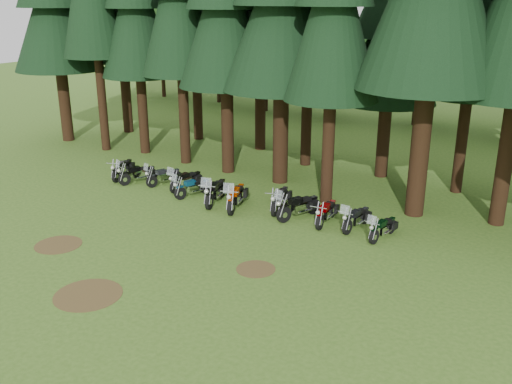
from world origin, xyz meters
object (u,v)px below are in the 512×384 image
motorcycle_9 (326,213)px  motorcycle_11 (383,229)px  motorcycle_0 (123,169)px  motorcycle_1 (138,174)px  motorcycle_6 (236,197)px  motorcycle_7 (280,200)px  motorcycle_2 (164,177)px  motorcycle_4 (193,188)px  motorcycle_3 (186,181)px  motorcycle_8 (299,207)px  motorcycle_5 (215,192)px  motorcycle_10 (356,219)px

motorcycle_9 → motorcycle_11: (2.59, -0.21, -0.04)m
motorcycle_0 → motorcycle_1: size_ratio=1.01×
motorcycle_1 → motorcycle_6: 6.35m
motorcycle_7 → motorcycle_11: size_ratio=1.14×
motorcycle_2 → motorcycle_4: bearing=4.4°
motorcycle_1 → motorcycle_3: size_ratio=0.97×
motorcycle_7 → motorcycle_11: (5.03, -0.48, -0.06)m
motorcycle_6 → motorcycle_8: motorcycle_6 is taller
motorcycle_5 → motorcycle_10: size_ratio=1.17×
motorcycle_2 → motorcycle_10: size_ratio=0.96×
motorcycle_0 → motorcycle_9: size_ratio=0.98×
motorcycle_2 → motorcycle_6: bearing=9.3°
motorcycle_4 → motorcycle_5: bearing=12.8°
motorcycle_7 → motorcycle_8: bearing=-34.4°
motorcycle_3 → motorcycle_11: (10.33, -0.32, -0.04)m
motorcycle_7 → motorcycle_10: 3.76m
motorcycle_0 → motorcycle_9: 11.77m
motorcycle_6 → motorcycle_10: 5.55m
motorcycle_2 → motorcycle_3: size_ratio=0.92×
motorcycle_4 → motorcycle_7: size_ratio=0.89×
motorcycle_4 → motorcycle_7: 4.46m
motorcycle_0 → motorcycle_5: 6.40m
motorcycle_0 → motorcycle_7: (9.33, 0.53, 0.02)m
motorcycle_1 → motorcycle_7: bearing=25.4°
motorcycle_2 → motorcycle_4: (2.35, -0.56, 0.00)m
motorcycle_0 → motorcycle_10: motorcycle_10 is taller
motorcycle_0 → motorcycle_10: 13.09m
motorcycle_5 → motorcycle_7: motorcycle_5 is taller
motorcycle_4 → motorcycle_0: bearing=-165.2°
motorcycle_4 → motorcycle_6: size_ratio=0.83×
motorcycle_6 → motorcycle_9: bearing=-11.5°
motorcycle_5 → motorcycle_9: size_ratio=1.13×
motorcycle_11 → motorcycle_5: bearing=-169.8°
motorcycle_8 → motorcycle_10: motorcycle_8 is taller
motorcycle_3 → motorcycle_4: size_ratio=1.08×
motorcycle_10 → motorcycle_7: bearing=-177.6°
motorcycle_6 → motorcycle_9: 4.23m
motorcycle_0 → motorcycle_3: motorcycle_3 is taller
motorcycle_3 → motorcycle_7: motorcycle_3 is taller
motorcycle_2 → motorcycle_4: size_ratio=1.00×
motorcycle_0 → motorcycle_6: (7.59, -0.42, 0.06)m
motorcycle_3 → motorcycle_5: size_ratio=0.88×
motorcycle_8 → motorcycle_11: bearing=18.8°
motorcycle_7 → motorcycle_10: (3.75, -0.16, -0.04)m
motorcycle_4 → motorcycle_6: (2.66, -0.19, 0.09)m
motorcycle_7 → motorcycle_6: bearing=-166.5°
motorcycle_0 → motorcycle_8: 10.52m
motorcycle_1 → motorcycle_5: bearing=18.4°
motorcycle_5 → motorcycle_10: 6.73m
motorcycle_3 → motorcycle_10: bearing=5.5°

